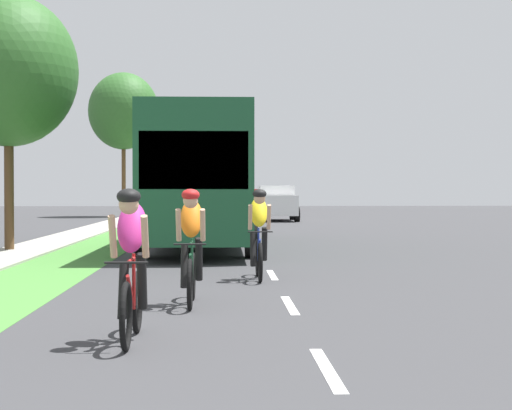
% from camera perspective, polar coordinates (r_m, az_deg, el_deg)
% --- Properties ---
extents(ground_plane, '(120.00, 120.00, 0.00)m').
position_cam_1_polar(ground_plane, '(21.24, 0.15, -3.19)').
color(ground_plane, '#38383A').
extents(grass_verge, '(1.83, 70.00, 0.01)m').
position_cam_1_polar(grass_verge, '(21.48, -11.29, -3.15)').
color(grass_verge, '#478438').
rests_on(grass_verge, ground_plane).
extents(sidewalk_concrete, '(1.52, 70.00, 0.10)m').
position_cam_1_polar(sidewalk_concrete, '(21.80, -15.66, -3.10)').
color(sidewalk_concrete, '#9E998E').
rests_on(sidewalk_concrete, ground_plane).
extents(lane_markings_center, '(0.12, 53.80, 0.01)m').
position_cam_1_polar(lane_markings_center, '(25.22, -0.24, -2.51)').
color(lane_markings_center, white).
rests_on(lane_markings_center, ground_plane).
extents(cyclist_lead, '(0.42, 1.72, 1.58)m').
position_cam_1_polar(cyclist_lead, '(8.60, -8.57, -3.99)').
color(cyclist_lead, black).
rests_on(cyclist_lead, ground_plane).
extents(cyclist_trailing, '(0.42, 1.72, 1.58)m').
position_cam_1_polar(cyclist_trailing, '(11.25, -4.48, -2.80)').
color(cyclist_trailing, black).
rests_on(cyclist_trailing, ground_plane).
extents(cyclist_distant, '(0.42, 1.72, 1.58)m').
position_cam_1_polar(cyclist_distant, '(14.42, 0.21, -1.95)').
color(cyclist_distant, black).
rests_on(cyclist_distant, ground_plane).
extents(bus_dark_green, '(2.78, 11.60, 3.48)m').
position_cam_1_polar(bus_dark_green, '(22.83, -3.81, 2.08)').
color(bus_dark_green, '#194C2D').
rests_on(bus_dark_green, ground_plane).
extents(suv_white, '(2.15, 4.70, 1.79)m').
position_cam_1_polar(suv_white, '(42.15, 1.38, 0.20)').
color(suv_white, silver).
rests_on(suv_white, ground_plane).
extents(sedan_maroon, '(1.98, 4.30, 1.52)m').
position_cam_1_polar(sedan_maroon, '(52.36, -2.76, 0.16)').
color(sedan_maroon, maroon).
rests_on(sedan_maroon, ground_plane).
extents(pickup_red, '(2.22, 5.10, 1.64)m').
position_cam_1_polar(pickup_red, '(64.39, -0.35, 0.38)').
color(pickup_red, red).
rests_on(pickup_red, ground_plane).
extents(street_tree_near, '(3.51, 3.51, 6.52)m').
position_cam_1_polar(street_tree_near, '(22.17, -16.68, 8.82)').
color(street_tree_near, brown).
rests_on(street_tree_near, ground_plane).
extents(street_tree_far, '(4.09, 4.09, 8.44)m').
position_cam_1_polar(street_tree_far, '(49.31, -9.11, 6.39)').
color(street_tree_far, brown).
rests_on(street_tree_far, ground_plane).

